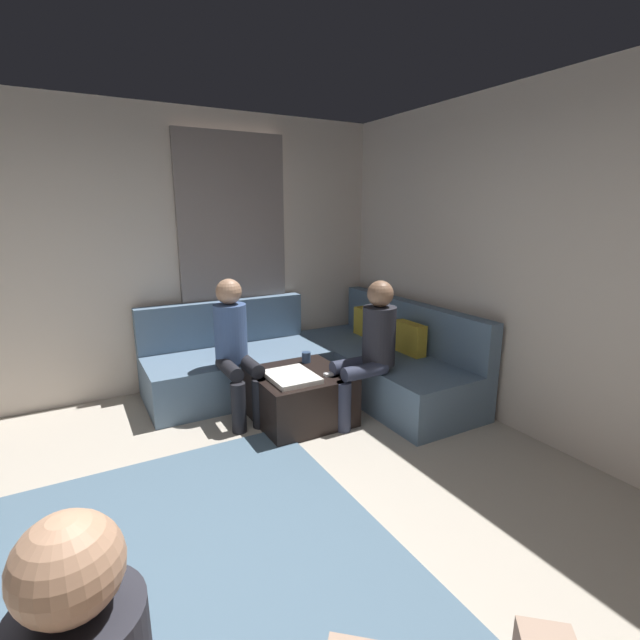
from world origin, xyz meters
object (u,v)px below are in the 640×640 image
game_remote (333,374)px  person_on_couch_back (369,346)px  coffee_mug (306,357)px  ottoman (300,396)px  sectional_couch (320,364)px  person_on_couch_side (235,344)px

game_remote → person_on_couch_back: bearing=71.8°
coffee_mug → game_remote: size_ratio=0.63×
person_on_couch_back → coffee_mug: bearing=34.2°
ottoman → coffee_mug: size_ratio=8.00×
sectional_couch → person_on_couch_side: 1.00m
coffee_mug → person_on_couch_side: person_on_couch_side is taller
coffee_mug → person_on_couch_side: 0.66m
sectional_couch → coffee_mug: 0.43m
coffee_mug → person_on_couch_back: size_ratio=0.08×
coffee_mug → game_remote: (0.40, 0.04, -0.04)m
coffee_mug → sectional_couch: bearing=132.3°
game_remote → person_on_couch_side: person_on_couch_side is taller
ottoman → coffee_mug: coffee_mug is taller
sectional_couch → ottoman: (0.48, -0.46, -0.07)m
sectional_couch → game_remote: sectional_couch is taller
game_remote → person_on_couch_side: bearing=-127.4°
game_remote → person_on_couch_back: (0.10, 0.30, 0.23)m
sectional_couch → person_on_couch_back: size_ratio=2.12×
ottoman → person_on_couch_back: size_ratio=0.63×
sectional_couch → ottoman: size_ratio=3.36×
person_on_couch_side → person_on_couch_back: bearing=147.8°
coffee_mug → person_on_couch_back: person_on_couch_back is taller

